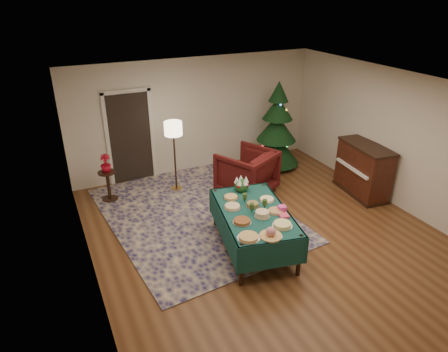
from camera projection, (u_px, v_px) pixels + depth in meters
name	position (u px, v px, depth m)	size (l,w,h in m)	color
room_shell	(275.00, 172.00, 6.58)	(7.00, 7.00, 7.00)	#593319
doorway	(130.00, 136.00, 8.91)	(1.08, 0.04, 2.16)	black
rug	(195.00, 214.00, 7.95)	(3.20, 4.20, 0.02)	#17134A
buffet_table	(254.00, 218.00, 6.69)	(1.47, 2.09, 0.74)	black
platter_0	(248.00, 237.00, 5.90)	(0.34, 0.34, 0.05)	silver
platter_1	(271.00, 233.00, 5.93)	(0.35, 0.35, 0.16)	silver
platter_2	(282.00, 225.00, 6.19)	(0.32, 0.32, 0.06)	silver
platter_3	(242.00, 221.00, 6.30)	(0.31, 0.31, 0.05)	silver
platter_4	(262.00, 214.00, 6.44)	(0.26, 0.26, 0.10)	silver
platter_5	(276.00, 211.00, 6.59)	(0.28, 0.28, 0.04)	silver
platter_6	(232.00, 207.00, 6.71)	(0.30, 0.30, 0.05)	silver
platter_7	(253.00, 205.00, 6.75)	(0.23, 0.23, 0.07)	silver
platter_8	(267.00, 199.00, 6.95)	(0.28, 0.28, 0.04)	silver
platter_9	(231.00, 197.00, 7.02)	(0.28, 0.28, 0.04)	silver
goblet_0	(245.00, 198.00, 6.85)	(0.08, 0.08, 0.17)	#2D471E
goblet_1	(265.00, 204.00, 6.65)	(0.08, 0.08, 0.17)	#2D471E
goblet_2	(252.00, 208.00, 6.53)	(0.08, 0.08, 0.17)	#2D471E
napkin_stack	(284.00, 216.00, 6.45)	(0.15, 0.15, 0.04)	#DE3D5D
gift_box	(282.00, 209.00, 6.60)	(0.12, 0.12, 0.10)	#E13E97
centerpiece	(242.00, 184.00, 7.22)	(0.27, 0.27, 0.31)	#1E4C1E
armchair	(247.00, 170.00, 8.59)	(1.05, 0.98, 1.08)	#48100F
floor_lamp	(173.00, 133.00, 8.39)	(0.38, 0.38, 1.57)	#A57F3F
side_table	(109.00, 186.00, 8.37)	(0.37, 0.37, 0.66)	black
potted_plant	(106.00, 167.00, 8.18)	(0.21, 0.38, 0.21)	#B20C20
christmas_tree	(277.00, 130.00, 9.70)	(1.44, 1.44, 2.14)	black
piano	(363.00, 170.00, 8.55)	(0.76, 1.37, 1.13)	black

